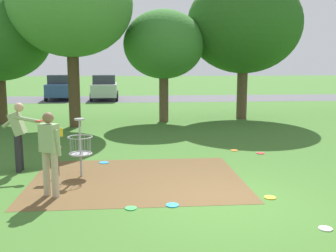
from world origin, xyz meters
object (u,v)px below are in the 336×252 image
frisbee_scattered_a (104,163)px  parked_car_center_left (105,87)px  frisbee_near_basket (234,150)px  tree_near_left (244,25)px  tree_mid_left (164,45)px  tree_mid_right (71,4)px  parked_car_leftmost (60,87)px  player_foreground_watching (50,149)px  player_throwing (19,132)px  frisbee_scattered_b (325,229)px  frisbee_far_right (131,208)px  frisbee_far_left (270,197)px  frisbee_mid_grass (260,153)px  disc_golf_basket (78,145)px  frisbee_by_tee (172,205)px

frisbee_scattered_a → parked_car_center_left: size_ratio=0.06×
frisbee_near_basket → tree_near_left: 8.65m
frisbee_scattered_a → tree_mid_left: size_ratio=0.05×
tree_mid_right → parked_car_leftmost: tree_mid_right is taller
player_foreground_watching → tree_near_left: tree_near_left is taller
player_throwing → tree_near_left: bearing=47.9°
tree_near_left → player_throwing: bearing=-132.1°
player_foreground_watching → frisbee_scattered_b: 5.25m
frisbee_far_right → tree_mid_right: bearing=103.7°
player_throwing → tree_mid_right: tree_mid_right is taller
frisbee_far_left → tree_mid_right: size_ratio=0.03×
frisbee_scattered_b → tree_mid_right: (-5.57, 11.10, 5.03)m
frisbee_near_basket → parked_car_center_left: parked_car_center_left is taller
frisbee_mid_grass → frisbee_far_left: bearing=-105.4°
parked_car_leftmost → frisbee_mid_grass: bearing=-63.9°
player_foreground_watching → disc_golf_basket: bearing=76.1°
frisbee_far_right → tree_mid_right: tree_mid_right is taller
frisbee_mid_grass → tree_mid_right: tree_mid_right is taller
frisbee_by_tee → frisbee_far_right: bearing=-172.9°
frisbee_near_basket → tree_mid_right: tree_mid_right is taller
parked_car_leftmost → parked_car_center_left: (3.30, -0.48, 0.00)m
player_throwing → frisbee_far_left: (5.52, -2.48, -0.98)m
disc_golf_basket → frisbee_by_tee: disc_golf_basket is taller
frisbee_near_basket → parked_car_leftmost: 20.25m
player_foreground_watching → frisbee_mid_grass: bearing=31.8°
player_throwing → frisbee_far_right: player_throwing is taller
player_throwing → frisbee_by_tee: player_throwing is taller
disc_golf_basket → frisbee_far_right: bearing=-61.1°
frisbee_scattered_a → tree_mid_right: bearing=104.6°
frisbee_scattered_b → frisbee_near_basket: bearing=90.0°
frisbee_far_left → parked_car_center_left: size_ratio=0.06×
frisbee_scattered_a → parked_car_leftmost: 20.11m
disc_golf_basket → frisbee_scattered_a: 1.51m
parked_car_leftmost → parked_car_center_left: bearing=-8.4°
disc_golf_basket → frisbee_by_tee: 3.06m
player_throwing → frisbee_far_right: bearing=-45.8°
frisbee_far_left → frisbee_by_tee: bearing=-172.6°
player_throwing → frisbee_near_basket: 6.25m
player_foreground_watching → frisbee_far_right: size_ratio=7.82×
frisbee_by_tee → frisbee_scattered_b: bearing=-28.4°
frisbee_near_basket → parked_car_center_left: size_ratio=0.05×
player_throwing → frisbee_mid_grass: player_throwing is taller
frisbee_by_tee → frisbee_far_left: size_ratio=1.05×
player_foreground_watching → parked_car_leftmost: bearing=99.7°
frisbee_by_tee → frisbee_scattered_a: 3.71m
tree_near_left → parked_car_center_left: size_ratio=1.59×
player_throwing → frisbee_mid_grass: bearing=11.8°
frisbee_by_tee → parked_car_center_left: 22.64m
player_foreground_watching → tree_mid_left: size_ratio=0.34×
frisbee_mid_grass → tree_near_left: size_ratio=0.03×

